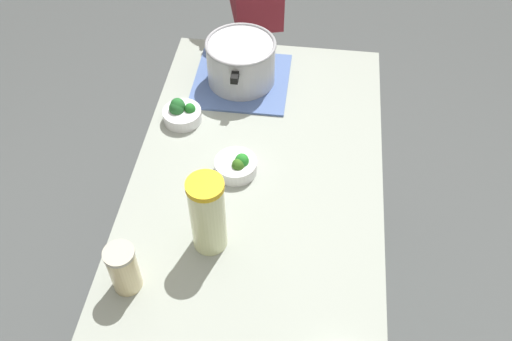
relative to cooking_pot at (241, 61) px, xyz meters
The scene contains 8 objects.
ground_plane 1.13m from the cooking_pot, 166.47° to the right, with size 8.00×8.00×0.00m, color #4D5151.
counter_slab 0.73m from the cooking_pot, 166.47° to the right, with size 1.38×0.76×0.94m, color #939B8F.
dish_cloth 0.09m from the cooking_pot, 153.43° to the right, with size 0.33×0.33×0.01m, color #4F68A1.
cooking_pot is the anchor object (origin of this frame).
lemonade_pitcher 0.69m from the cooking_pot, behind, with size 0.10×0.10×0.25m.
mason_jar 0.86m from the cooking_pot, 168.40° to the left, with size 0.08×0.08×0.15m.
broccoli_bowl_front 0.28m from the cooking_pot, 142.72° to the left, with size 0.13×0.13×0.08m.
broccoli_bowl_back 0.43m from the cooking_pot, behind, with size 0.13×0.13×0.07m.
Camera 1 is at (-1.09, -0.14, 2.22)m, focal length 39.47 mm.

